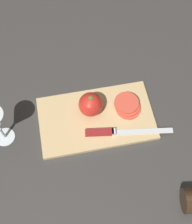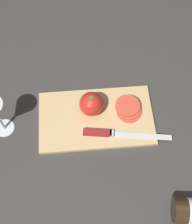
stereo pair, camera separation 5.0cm
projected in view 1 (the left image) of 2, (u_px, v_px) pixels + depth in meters
The scene contains 5 objects.
ground_plane at pixel (88, 121), 1.05m from camera, with size 3.00×3.00×0.00m, color #383533.
cutting_board at pixel (96, 117), 1.05m from camera, with size 0.38×0.22×0.01m.
whole_tomato at pixel (91, 104), 1.02m from camera, with size 0.08×0.08×0.08m.
knife at pixel (109, 132), 1.01m from camera, with size 0.29×0.06×0.01m.
tomato_slice_stack_near at pixel (127, 106), 1.05m from camera, with size 0.09×0.10×0.02m.
Camera 1 is at (-0.06, -0.46, 0.95)m, focal length 50.00 mm.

